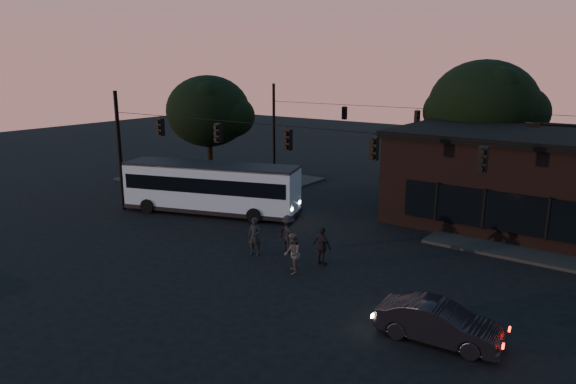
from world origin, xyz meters
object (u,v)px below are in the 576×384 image
Objects in this scene: bus at (211,186)px; pedestrian_b at (292,254)px; pedestrian_a at (255,236)px; pedestrian_c at (322,246)px; pedestrian_d at (288,234)px; car at (439,323)px; building at (537,178)px.

bus is 6.12× the size of pedestrian_b.
pedestrian_a is 1.02× the size of pedestrian_b.
pedestrian_c is 2.29m from pedestrian_d.
pedestrian_c reaches higher than car.
pedestrian_c is (-6.76, 3.51, 0.24)m from car.
bus is at bearing -151.07° from building.
building reaches higher than bus.
pedestrian_b is at bearing 85.08° from pedestrian_c.
bus is 2.76× the size of car.
building is at bearing 10.34° from bus.
pedestrian_b is 1.71m from pedestrian_c.
pedestrian_a is (-9.94, -13.43, -1.77)m from building.
bus is at bearing 135.17° from pedestrian_a.
pedestrian_c is at bearing -36.70° from bus.
building reaches higher than pedestrian_b.
building is 8.43× the size of pedestrian_c.
bus is at bearing -153.23° from pedestrian_b.
pedestrian_c is at bearing -117.60° from building.
bus reaches higher than car.
bus is (-16.80, -9.29, -0.97)m from building.
car is at bearing 166.17° from pedestrian_c.
building is at bearing -3.85° from car.
pedestrian_b is (9.66, -4.95, -0.82)m from bus.
bus is 8.50m from pedestrian_d.
pedestrian_d is at bearing -126.00° from building.
car is at bearing -28.72° from pedestrian_a.
building is 8.22× the size of pedestrian_a.
bus is 5.99× the size of pedestrian_d.
building is 3.77× the size of car.
car is 2.17× the size of pedestrian_d.
pedestrian_c is 0.97× the size of pedestrian_d.
pedestrian_b reaches higher than pedestrian_c.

